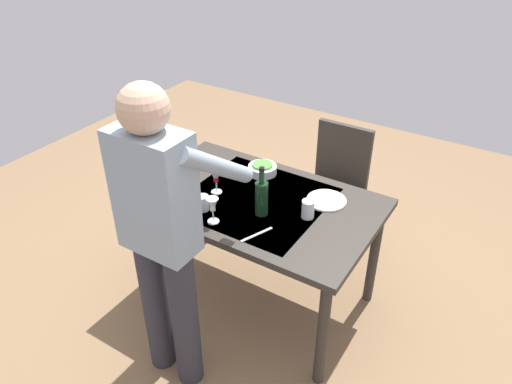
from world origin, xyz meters
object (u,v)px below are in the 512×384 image
object	(u,v)px
water_cup_near_left	(203,203)
wine_bottle	(262,197)
wine_glass_right	(213,206)
side_bowl_salad	(262,169)
dining_table	(256,211)
chair_near	(336,180)
dinner_plate_near	(326,200)
serving_bowl_pasta	(169,182)
person_server	(162,230)
water_cup_near_right	(308,209)
wine_glass_left	(216,177)

from	to	relation	value
water_cup_near_left	wine_bottle	bearing A→B (deg)	-154.54
wine_glass_right	side_bowl_salad	size ratio (longest dim) A/B	0.84
dining_table	chair_near	distance (m)	0.85
dinner_plate_near	water_cup_near_left	bearing A→B (deg)	38.99
serving_bowl_pasta	person_server	bearing A→B (deg)	129.16
serving_bowl_pasta	dinner_plate_near	distance (m)	0.95
wine_glass_right	side_bowl_salad	bearing A→B (deg)	-85.60
water_cup_near_left	water_cup_near_right	bearing A→B (deg)	-154.51
chair_near	dinner_plate_near	xyz separation A→B (m)	(-0.20, 0.62, 0.25)
dining_table	dinner_plate_near	xyz separation A→B (m)	(-0.36, -0.20, 0.09)
wine_glass_right	water_cup_near_left	distance (m)	0.14
water_cup_near_right	serving_bowl_pasta	bearing A→B (deg)	11.14
dining_table	side_bowl_salad	world-z (taller)	side_bowl_salad
water_cup_near_right	wine_glass_right	bearing A→B (deg)	37.32
wine_glass_left	side_bowl_salad	bearing A→B (deg)	-108.81
dining_table	dinner_plate_near	world-z (taller)	dinner_plate_near
water_cup_near_left	side_bowl_salad	bearing A→B (deg)	-97.76
wine_bottle	water_cup_near_left	world-z (taller)	wine_bottle
wine_bottle	wine_glass_left	xyz separation A→B (m)	(0.34, -0.05, -0.01)
wine_bottle	side_bowl_salad	world-z (taller)	wine_bottle
chair_near	person_server	distance (m)	1.60
wine_glass_left	water_cup_near_right	distance (m)	0.58
chair_near	dinner_plate_near	world-z (taller)	chair_near
person_server	side_bowl_salad	size ratio (longest dim) A/B	9.38
wine_glass_right	side_bowl_salad	xyz separation A→B (m)	(0.05, -0.59, -0.07)
person_server	side_bowl_salad	bearing A→B (deg)	-87.29
person_server	side_bowl_salad	world-z (taller)	person_server
serving_bowl_pasta	wine_bottle	bearing A→B (deg)	-174.77
dining_table	chair_near	xyz separation A→B (m)	(-0.16, -0.82, -0.16)
water_cup_near_left	serving_bowl_pasta	distance (m)	0.33
dining_table	water_cup_near_left	bearing A→B (deg)	51.92
dining_table	person_server	xyz separation A→B (m)	(0.08, 0.70, 0.28)
side_bowl_salad	chair_near	bearing A→B (deg)	-117.20
wine_bottle	wine_glass_left	size ratio (longest dim) A/B	1.96
dining_table	wine_glass_left	world-z (taller)	wine_glass_left
person_server	side_bowl_salad	distance (m)	0.99
dining_table	chair_near	size ratio (longest dim) A/B	1.55
dining_table	serving_bowl_pasta	xyz separation A→B (m)	(0.52, 0.16, 0.12)
chair_near	water_cup_near_left	size ratio (longest dim) A/B	9.89
person_server	water_cup_near_right	distance (m)	0.83
wine_bottle	wine_glass_right	distance (m)	0.27
wine_bottle	water_cup_near_right	distance (m)	0.26
person_server	wine_glass_right	world-z (taller)	person_server
dining_table	water_cup_near_right	bearing A→B (deg)	-179.29
chair_near	person_server	world-z (taller)	person_server
side_bowl_salad	water_cup_near_right	bearing A→B (deg)	149.56
wine_glass_right	dinner_plate_near	bearing A→B (deg)	-130.53
wine_bottle	wine_glass_left	bearing A→B (deg)	-7.59
water_cup_near_left	dinner_plate_near	distance (m)	0.71
dining_table	water_cup_near_left	distance (m)	0.34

